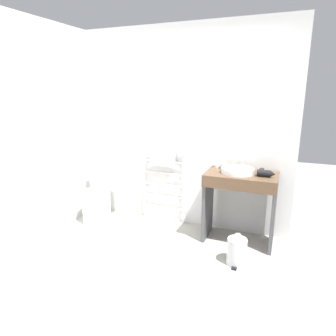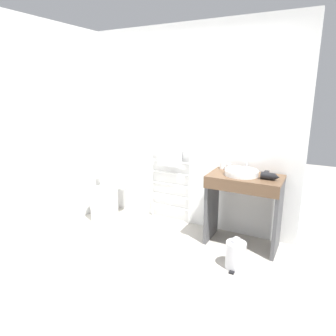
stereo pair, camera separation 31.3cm
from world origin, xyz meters
The scene contains 13 objects.
ground_plane centered at (0.00, 0.00, 0.00)m, with size 12.00×12.00×0.00m, color #A8A399.
wall_back centered at (0.00, 1.60, 1.28)m, with size 2.93×0.12×2.56m, color white.
wall_side centered at (-1.41, 0.77, 1.28)m, with size 0.12×2.28×2.56m, color white.
toilet centered at (-1.00, 1.15, 0.35)m, with size 0.41×0.55×0.82m.
towel_radiator centered at (-0.18, 1.49, 0.74)m, with size 0.62×0.06×1.05m.
vanity_counter centered at (0.88, 1.27, 0.56)m, with size 0.81×0.49×0.85m.
sink_basin centered at (0.84, 1.27, 0.88)m, with size 0.37×0.37×0.06m.
faucet centered at (0.84, 1.47, 0.94)m, with size 0.02×0.10×0.14m.
cup_near_wall centered at (0.56, 1.45, 0.89)m, with size 0.06×0.06×0.09m.
cup_near_edge centered at (0.64, 1.41, 0.89)m, with size 0.06×0.06×0.08m.
hair_dryer centered at (1.14, 1.25, 0.89)m, with size 0.19×0.17×0.08m.
trash_bin centered at (0.96, 0.77, 0.15)m, with size 0.20×0.24×0.35m.
bath_mat centered at (-0.92, 0.54, 0.01)m, with size 0.56×0.36×0.01m, color #B2BCCC.
Camera 2 is at (1.62, -1.96, 1.77)m, focal length 32.00 mm.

